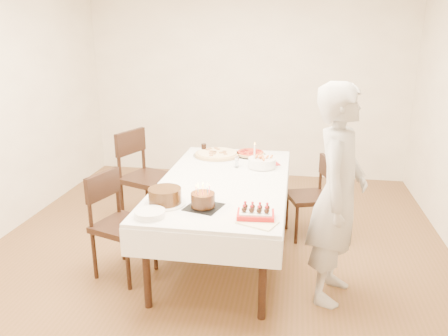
% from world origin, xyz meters
% --- Properties ---
extents(floor, '(5.00, 5.00, 0.00)m').
position_xyz_m(floor, '(0.00, 0.00, 0.00)').
color(floor, brown).
rests_on(floor, ground).
extents(wall_back, '(4.50, 0.04, 2.70)m').
position_xyz_m(wall_back, '(0.00, 2.50, 1.35)').
color(wall_back, white).
rests_on(wall_back, floor).
extents(wall_front, '(4.50, 0.04, 2.70)m').
position_xyz_m(wall_front, '(0.00, -2.50, 1.35)').
color(wall_front, white).
rests_on(wall_front, floor).
extents(dining_table, '(1.83, 2.41, 0.75)m').
position_xyz_m(dining_table, '(0.08, 0.03, 0.38)').
color(dining_table, white).
rests_on(dining_table, floor).
extents(chair_right_savory, '(0.55, 0.55, 0.85)m').
position_xyz_m(chair_right_savory, '(0.87, 0.56, 0.42)').
color(chair_right_savory, black).
rests_on(chair_right_savory, floor).
extents(chair_left_savory, '(0.68, 0.68, 1.03)m').
position_xyz_m(chair_left_savory, '(-0.85, 0.60, 0.52)').
color(chair_left_savory, black).
rests_on(chair_left_savory, floor).
extents(chair_left_dessert, '(0.59, 0.59, 0.92)m').
position_xyz_m(chair_left_dessert, '(-0.71, -0.47, 0.46)').
color(chair_left_dessert, black).
rests_on(chair_left_dessert, floor).
extents(person, '(0.56, 0.71, 1.72)m').
position_xyz_m(person, '(1.05, -0.50, 0.86)').
color(person, '#ACA8A2').
rests_on(person, floor).
extents(pizza_white, '(0.67, 0.67, 0.04)m').
position_xyz_m(pizza_white, '(-0.12, 0.79, 0.77)').
color(pizza_white, beige).
rests_on(pizza_white, dining_table).
extents(pizza_pepperoni, '(0.40, 0.40, 0.04)m').
position_xyz_m(pizza_pepperoni, '(0.23, 0.87, 0.77)').
color(pizza_pepperoni, red).
rests_on(pizza_pepperoni, dining_table).
extents(red_placemat, '(0.34, 0.34, 0.01)m').
position_xyz_m(red_placemat, '(0.41, 0.62, 0.75)').
color(red_placemat, '#B21E1E').
rests_on(red_placemat, dining_table).
extents(pasta_bowl, '(0.34, 0.34, 0.09)m').
position_xyz_m(pasta_bowl, '(0.39, 0.45, 0.80)').
color(pasta_bowl, white).
rests_on(pasta_bowl, dining_table).
extents(taper_candle, '(0.07, 0.07, 0.27)m').
position_xyz_m(taper_candle, '(0.32, 0.42, 0.88)').
color(taper_candle, white).
rests_on(taper_candle, dining_table).
extents(shaker_pair, '(0.11, 0.11, 0.10)m').
position_xyz_m(shaker_pair, '(0.14, 0.41, 0.80)').
color(shaker_pair, white).
rests_on(shaker_pair, dining_table).
extents(cola_glass, '(0.07, 0.07, 0.10)m').
position_xyz_m(cola_glass, '(-0.29, 0.89, 0.80)').
color(cola_glass, black).
rests_on(cola_glass, dining_table).
extents(layer_cake, '(0.40, 0.40, 0.13)m').
position_xyz_m(layer_cake, '(-0.28, -0.62, 0.81)').
color(layer_cake, '#361F0D').
rests_on(layer_cake, dining_table).
extents(cake_board, '(0.31, 0.31, 0.01)m').
position_xyz_m(cake_board, '(0.03, -0.64, 0.75)').
color(cake_board, black).
rests_on(cake_board, dining_table).
extents(birthday_cake, '(0.19, 0.19, 0.17)m').
position_xyz_m(birthday_cake, '(0.03, -0.64, 0.85)').
color(birthday_cake, '#331D0E').
rests_on(birthday_cake, dining_table).
extents(strawberry_box, '(0.28, 0.20, 0.07)m').
position_xyz_m(strawberry_box, '(0.45, -0.78, 0.78)').
color(strawberry_box, red).
rests_on(strawberry_box, dining_table).
extents(box_lid, '(0.31, 0.26, 0.02)m').
position_xyz_m(box_lid, '(0.47, -0.86, 0.75)').
color(box_lid, beige).
rests_on(box_lid, dining_table).
extents(plate_stack, '(0.23, 0.23, 0.05)m').
position_xyz_m(plate_stack, '(-0.32, -0.87, 0.77)').
color(plate_stack, white).
rests_on(plate_stack, dining_table).
extents(china_plate, '(0.20, 0.20, 0.01)m').
position_xyz_m(china_plate, '(-0.33, -0.67, 0.75)').
color(china_plate, white).
rests_on(china_plate, dining_table).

